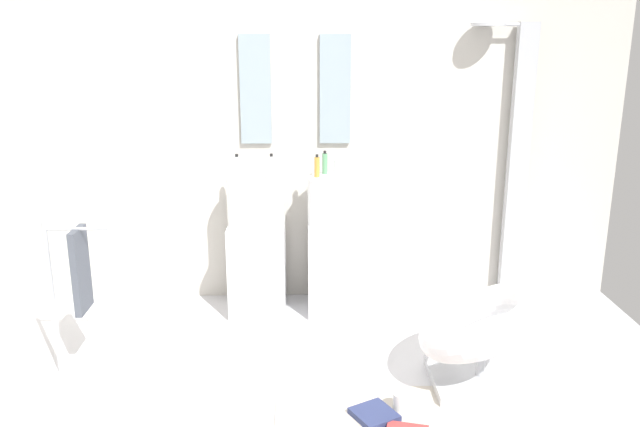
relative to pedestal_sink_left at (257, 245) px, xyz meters
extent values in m
cube|color=silver|center=(0.28, -1.32, -0.52)|extent=(4.80, 3.60, 0.04)
cube|color=beige|center=(0.28, 0.33, 0.80)|extent=(4.80, 0.10, 2.60)
cube|color=white|center=(0.00, 0.00, -0.17)|extent=(0.40, 0.40, 0.66)
cylinder|color=white|center=(0.00, 0.00, 0.33)|extent=(0.40, 0.40, 0.34)
cylinder|color=#B7BABF|center=(0.00, 0.11, 0.55)|extent=(0.02, 0.02, 0.10)
cube|color=white|center=(0.57, 0.00, -0.17)|extent=(0.40, 0.40, 0.66)
cylinder|color=white|center=(0.57, 0.00, 0.33)|extent=(0.40, 0.40, 0.34)
cylinder|color=#B7BABF|center=(0.57, 0.11, 0.55)|extent=(0.02, 0.02, 0.10)
cube|color=#8C9EA8|center=(0.00, 0.26, 1.08)|extent=(0.22, 0.03, 0.77)
cube|color=#8C9EA8|center=(0.57, 0.26, 1.08)|extent=(0.22, 0.03, 0.77)
cube|color=#B7BABF|center=(1.91, 0.21, 0.52)|extent=(0.14, 0.08, 2.05)
cylinder|color=#B7BABF|center=(1.76, 0.19, 1.53)|extent=(0.30, 0.02, 0.02)
cylinder|color=#B7BABF|center=(1.61, 0.16, 1.53)|extent=(0.24, 0.24, 0.02)
cube|color=#B7BABF|center=(1.35, -1.09, -0.47)|extent=(0.56, 0.50, 0.06)
cylinder|color=#B7BABF|center=(1.35, -1.09, -0.30)|extent=(0.05, 0.05, 0.34)
torus|color=white|center=(1.35, -1.09, -0.10)|extent=(1.02, 1.02, 0.49)
cylinder|color=#B7BABF|center=(-1.13, -0.88, -0.03)|extent=(0.03, 0.03, 0.95)
cylinder|color=#B7BABF|center=(-0.95, -0.88, 0.40)|extent=(0.36, 0.02, 0.02)
cube|color=#4C515B|center=(-0.95, -0.88, 0.15)|extent=(0.04, 0.22, 0.50)
cube|color=beige|center=(0.78, -1.46, -0.50)|extent=(1.20, 0.69, 0.01)
cube|color=navy|center=(0.70, -1.43, -0.48)|extent=(0.28, 0.28, 0.03)
cylinder|color=white|center=(0.85, -1.36, -0.44)|extent=(0.09, 0.09, 0.10)
cylinder|color=white|center=(0.12, -0.09, 0.58)|extent=(0.04, 0.04, 0.17)
cylinder|color=black|center=(0.12, -0.09, 0.67)|extent=(0.02, 0.02, 0.02)
cylinder|color=#C68C38|center=(0.43, 0.01, 0.57)|extent=(0.04, 0.04, 0.14)
cylinder|color=black|center=(0.43, 0.01, 0.65)|extent=(0.02, 0.02, 0.02)
cylinder|color=silver|center=(-0.13, 0.03, 0.57)|extent=(0.04, 0.04, 0.14)
cylinder|color=black|center=(-0.13, 0.03, 0.65)|extent=(0.02, 0.02, 0.02)
cylinder|color=#59996B|center=(0.49, 0.11, 0.57)|extent=(0.04, 0.04, 0.15)
cylinder|color=black|center=(0.49, 0.11, 0.66)|extent=(0.02, 0.02, 0.02)
camera|label=1|loc=(0.34, -4.42, 1.46)|focal=36.27mm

